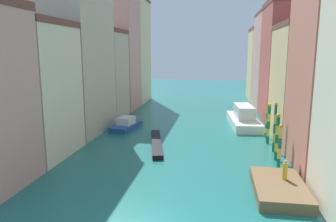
# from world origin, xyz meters

# --- Properties ---
(ground_plane) EXTENTS (154.00, 154.00, 0.00)m
(ground_plane) POSITION_xyz_m (0.00, 24.50, 0.00)
(ground_plane) COLOR #1E6B66
(building_left_1) EXTENTS (6.47, 8.34, 13.33)m
(building_left_1) POSITION_xyz_m (-13.82, 11.97, 6.67)
(building_left_1) COLOR beige
(building_left_1) RESTS_ON ground
(building_left_2) EXTENTS (6.47, 11.20, 19.39)m
(building_left_2) POSITION_xyz_m (-13.82, 21.83, 9.71)
(building_left_2) COLOR #BCB299
(building_left_2) RESTS_ON ground
(building_left_3) EXTENTS (6.47, 7.30, 13.66)m
(building_left_3) POSITION_xyz_m (-13.82, 31.05, 6.84)
(building_left_3) COLOR #BCB299
(building_left_3) RESTS_ON ground
(building_left_4) EXTENTS (6.47, 7.84, 20.68)m
(building_left_4) POSITION_xyz_m (-13.82, 38.88, 10.35)
(building_left_4) COLOR tan
(building_left_4) RESTS_ON ground
(building_left_5) EXTENTS (6.47, 9.42, 20.73)m
(building_left_5) POSITION_xyz_m (-13.82, 47.52, 10.38)
(building_left_5) COLOR beige
(building_left_5) RESTS_ON ground
(building_right_2) EXTENTS (6.47, 10.30, 13.57)m
(building_right_2) POSITION_xyz_m (13.82, 22.45, 6.80)
(building_right_2) COLOR #DBB77A
(building_right_2) RESTS_ON ground
(building_right_3) EXTENTS (6.47, 10.72, 17.62)m
(building_right_3) POSITION_xyz_m (13.82, 33.19, 8.82)
(building_right_3) COLOR #B25147
(building_right_3) RESTS_ON ground
(building_right_4) EXTENTS (6.47, 11.63, 17.26)m
(building_right_4) POSITION_xyz_m (13.82, 44.25, 8.64)
(building_right_4) COLOR tan
(building_right_4) RESTS_ON ground
(building_right_5) EXTENTS (6.47, 10.95, 15.36)m
(building_right_5) POSITION_xyz_m (13.82, 55.64, 7.69)
(building_right_5) COLOR #DBB77A
(building_right_5) RESTS_ON ground
(waterfront_dock) EXTENTS (3.65, 6.45, 0.80)m
(waterfront_dock) POSITION_xyz_m (8.53, 6.53, 0.40)
(waterfront_dock) COLOR brown
(waterfront_dock) RESTS_ON ground
(person_on_dock) EXTENTS (0.36, 0.36, 1.49)m
(person_on_dock) POSITION_xyz_m (9.04, 7.33, 1.48)
(person_on_dock) COLOR gold
(person_on_dock) RESTS_ON waterfront_dock
(mooring_pole_0) EXTENTS (0.34, 0.34, 4.05)m
(mooring_pole_0) POSITION_xyz_m (9.41, 11.75, 2.08)
(mooring_pole_0) COLOR #197247
(mooring_pole_0) RESTS_ON ground
(mooring_pole_1) EXTENTS (0.39, 0.39, 4.56)m
(mooring_pole_1) POSITION_xyz_m (9.60, 14.12, 2.34)
(mooring_pole_1) COLOR #197247
(mooring_pole_1) RESTS_ON ground
(mooring_pole_2) EXTENTS (0.30, 0.30, 5.21)m
(mooring_pole_2) POSITION_xyz_m (9.79, 16.75, 2.65)
(mooring_pole_2) COLOR #197247
(mooring_pole_2) RESTS_ON ground
(mooring_pole_3) EXTENTS (0.38, 0.38, 4.61)m
(mooring_pole_3) POSITION_xyz_m (9.65, 19.79, 2.36)
(mooring_pole_3) COLOR #197247
(mooring_pole_3) RESTS_ON ground
(mooring_pole_4) EXTENTS (0.29, 0.29, 3.83)m
(mooring_pole_4) POSITION_xyz_m (9.85, 22.28, 1.96)
(mooring_pole_4) COLOR #197247
(mooring_pole_4) RESTS_ON ground
(vaporetto_white) EXTENTS (4.46, 10.66, 2.90)m
(vaporetto_white) POSITION_xyz_m (7.60, 28.51, 1.05)
(vaporetto_white) COLOR white
(vaporetto_white) RESTS_ON ground
(gondola_black) EXTENTS (3.23, 10.16, 0.49)m
(gondola_black) POSITION_xyz_m (-2.75, 17.11, 0.24)
(gondola_black) COLOR black
(gondola_black) RESTS_ON ground
(motorboat_0) EXTENTS (3.31, 6.01, 1.63)m
(motorboat_0) POSITION_xyz_m (-8.27, 24.05, 0.59)
(motorboat_0) COLOR #234C93
(motorboat_0) RESTS_ON ground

